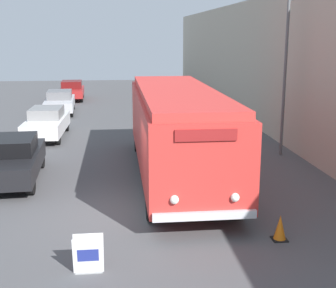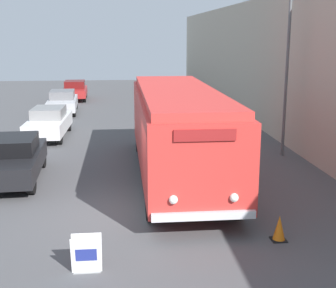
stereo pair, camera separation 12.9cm
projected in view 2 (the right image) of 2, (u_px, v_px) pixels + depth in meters
name	position (u px, v px, depth m)	size (l,w,h in m)	color
ground_plane	(128.00, 215.00, 13.03)	(80.00, 80.00, 0.00)	#4C4C4F
building_wall_right	(275.00, 66.00, 22.66)	(0.30, 60.00, 6.78)	#B2A893
vintage_bus	(178.00, 127.00, 16.12)	(2.68, 10.60, 3.10)	black
sign_board	(86.00, 255.00, 9.79)	(0.63, 0.31, 0.82)	gray
streetlamp	(289.00, 36.00, 18.34)	(0.36, 0.36, 7.67)	#595E60
parked_car_near	(14.00, 159.00, 15.92)	(1.98, 4.55, 1.50)	black
parked_car_mid	(49.00, 122.00, 22.68)	(1.82, 4.54, 1.46)	black
parked_car_far	(63.00, 102.00, 29.76)	(1.98, 4.58, 1.43)	black
parked_car_distant	(75.00, 90.00, 35.78)	(1.90, 4.21, 1.46)	black
traffic_cone	(279.00, 228.00, 11.33)	(0.36, 0.36, 0.63)	black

